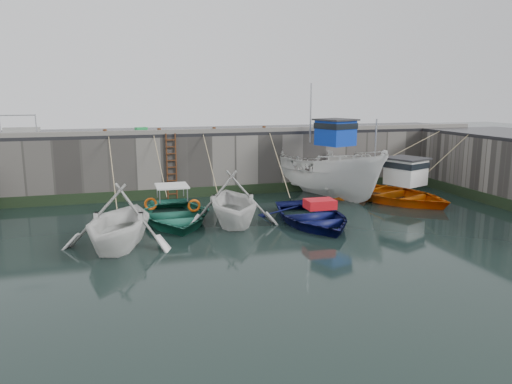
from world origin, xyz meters
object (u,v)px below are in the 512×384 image
object	(u,v)px
ladder	(172,167)
bollard_a	(105,132)
boat_near_white	(120,246)
bollard_e	(322,128)
boat_near_navy	(312,223)
bollard_c	(214,130)
boat_far_orange	(395,193)
bollard_b	(159,131)
bollard_d	(264,129)
boat_near_blue	(174,221)
boat_far_white	(326,171)
fish_crate	(141,130)
boat_near_blacktrim	(232,223)

from	to	relation	value
ladder	bollard_a	bearing A→B (deg)	173.62
boat_near_white	bollard_e	xyz separation A→B (m)	(10.68, 7.54, 3.30)
boat_near_navy	bollard_c	world-z (taller)	bollard_c
boat_far_orange	bollard_b	bearing A→B (deg)	137.68
ladder	bollard_d	bearing A→B (deg)	4.00
boat_near_blue	bollard_b	size ratio (longest dim) A/B	18.77
bollard_b	bollard_c	bearing A→B (deg)	0.00
boat_near_navy	boat_far_white	bearing A→B (deg)	60.94
bollard_b	boat_far_white	bearing A→B (deg)	-12.04
boat_far_white	ladder	bearing A→B (deg)	149.66
bollard_a	boat_near_blue	bearing A→B (deg)	-61.88
boat_far_orange	bollard_a	distance (m)	14.05
boat_near_navy	boat_far_white	world-z (taller)	boat_far_white
fish_crate	bollard_b	size ratio (longest dim) A/B	1.94
boat_near_white	boat_far_orange	size ratio (longest dim) A/B	0.65
bollard_e	bollard_d	bearing A→B (deg)	180.00
boat_far_orange	bollard_a	world-z (taller)	boat_far_orange
boat_far_orange	bollard_a	bearing A→B (deg)	141.17
ladder	bollard_b	world-z (taller)	bollard_b
bollard_c	bollard_d	xyz separation A→B (m)	(2.60, 0.00, 0.00)
boat_near_navy	bollard_e	bearing A→B (deg)	64.50
boat_near_white	bollard_e	size ratio (longest dim) A/B	16.44
boat_near_white	fish_crate	bearing A→B (deg)	98.55
fish_crate	bollard_e	bearing A→B (deg)	-20.31
bollard_a	fish_crate	bearing A→B (deg)	19.39
boat_far_orange	bollard_c	distance (m)	9.33
bollard_a	bollard_b	world-z (taller)	same
boat_far_white	boat_far_orange	size ratio (longest dim) A/B	1.15
boat_near_blue	bollard_e	distance (m)	10.25
boat_near_navy	boat_far_orange	bearing A→B (deg)	27.38
bollard_e	bollard_a	bearing A→B (deg)	180.00
boat_far_orange	bollard_c	xyz separation A→B (m)	(-8.01, 3.80, 2.91)
boat_near_navy	bollard_c	size ratio (longest dim) A/B	18.47
boat_far_white	boat_near_navy	bearing A→B (deg)	-139.83
boat_near_blacktrim	bollard_e	size ratio (longest dim) A/B	16.27
bollard_d	boat_near_blue	bearing A→B (deg)	-138.20
bollard_c	boat_far_orange	bearing A→B (deg)	-25.38
boat_far_orange	bollard_e	bearing A→B (deg)	97.43
bollard_e	boat_near_navy	bearing A→B (deg)	-116.30
bollard_b	bollard_c	world-z (taller)	same
boat_near_blacktrim	bollard_a	distance (m)	8.07
boat_near_white	fish_crate	world-z (taller)	fish_crate
boat_near_blacktrim	bollard_b	size ratio (longest dim) A/B	16.27
boat_far_orange	bollard_c	size ratio (longest dim) A/B	25.20
boat_near_blue	bollard_a	bearing A→B (deg)	118.84
bollard_a	bollard_b	bearing A→B (deg)	0.00
boat_near_blue	boat_far_orange	world-z (taller)	boat_far_orange
boat_near_navy	fish_crate	xyz separation A→B (m)	(-6.08, 7.12, 3.31)
boat_far_white	bollard_b	size ratio (longest dim) A/B	29.07
boat_far_white	boat_far_orange	xyz separation A→B (m)	(2.68, -2.09, -0.84)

